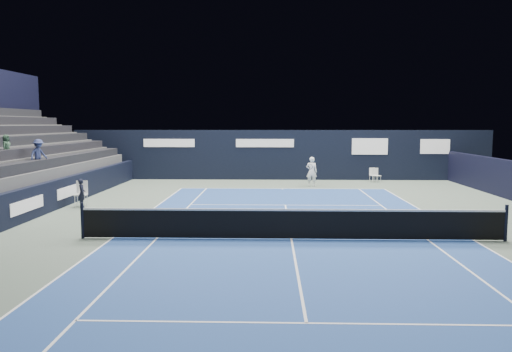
{
  "coord_description": "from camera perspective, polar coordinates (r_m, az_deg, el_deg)",
  "views": [
    {
      "loc": [
        -0.64,
        -14.86,
        3.5
      ],
      "look_at": [
        -1.25,
        6.07,
        1.3
      ],
      "focal_mm": 35.0,
      "sensor_mm": 36.0,
      "label": 1
    }
  ],
  "objects": [
    {
      "name": "court_surface",
      "position": [
        15.28,
        4.07,
        -7.24
      ],
      "size": [
        10.97,
        23.77,
        0.01
      ],
      "primitive_type": "cube",
      "color": "navy",
      "rests_on": "ground"
    },
    {
      "name": "folding_chair_back_b",
      "position": [
        30.89,
        13.21,
        0.24
      ],
      "size": [
        0.49,
        0.48,
        0.86
      ],
      "rotation": [
        0.0,
        0.0,
        0.4
      ],
      "color": "silver",
      "rests_on": "ground"
    },
    {
      "name": "tennis_player",
      "position": [
        28.09,
        6.38,
        0.51
      ],
      "size": [
        0.65,
        0.85,
        1.66
      ],
      "color": "white",
      "rests_on": "ground"
    },
    {
      "name": "folding_chair_back_a",
      "position": [
        30.88,
        13.54,
        0.38
      ],
      "size": [
        0.49,
        0.51,
        0.85
      ],
      "rotation": [
        0.0,
        0.0,
        0.41
      ],
      "color": "silver",
      "rests_on": "ground"
    },
    {
      "name": "line_judge_chair",
      "position": [
        22.49,
        -19.32,
        -1.72
      ],
      "size": [
        0.52,
        0.5,
        1.08
      ],
      "rotation": [
        0.0,
        0.0,
        0.1
      ],
      "color": "silver",
      "rests_on": "ground"
    },
    {
      "name": "ground",
      "position": [
        17.24,
        3.79,
        -5.73
      ],
      "size": [
        48.0,
        48.0,
        0.0
      ],
      "primitive_type": "plane",
      "color": "#516055",
      "rests_on": "ground"
    },
    {
      "name": "back_sponsor_wall",
      "position": [
        31.43,
        2.86,
        2.44
      ],
      "size": [
        26.0,
        0.63,
        3.1
      ],
      "color": "black",
      "rests_on": "ground"
    },
    {
      "name": "side_barrier_left",
      "position": [
        22.83,
        -21.18,
        -1.71
      ],
      "size": [
        0.33,
        22.0,
        1.2
      ],
      "color": "black",
      "rests_on": "ground"
    },
    {
      "name": "tennis_net",
      "position": [
        15.18,
        4.08,
        -5.39
      ],
      "size": [
        12.9,
        0.1,
        1.1
      ],
      "color": "black",
      "rests_on": "ground"
    },
    {
      "name": "line_judge",
      "position": [
        22.13,
        -19.28,
        -1.86
      ],
      "size": [
        0.45,
        0.52,
        1.21
      ],
      "primitive_type": "imported",
      "rotation": [
        0.0,
        0.0,
        2.0
      ],
      "color": "black",
      "rests_on": "ground"
    },
    {
      "name": "court_markings",
      "position": [
        15.28,
        4.07,
        -7.22
      ],
      "size": [
        11.03,
        23.83,
        0.0
      ],
      "color": "white",
      "rests_on": "court_surface"
    }
  ]
}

